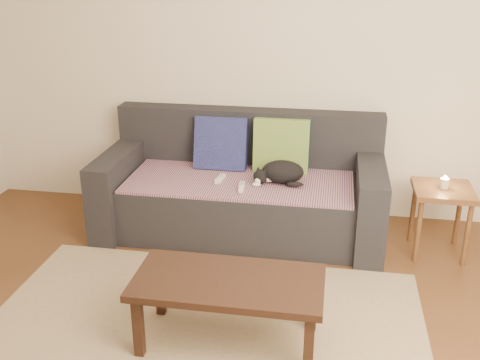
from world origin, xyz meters
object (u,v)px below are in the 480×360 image
object	(u,v)px
coffee_table	(228,287)
wii_remote_a	(220,179)
cat	(281,172)
side_table	(442,200)
wii_remote_b	(242,187)
sofa	(242,191)

from	to	relation	value
coffee_table	wii_remote_a	bearing A→B (deg)	103.51
wii_remote_a	cat	bearing A→B (deg)	-77.03
coffee_table	side_table	bearing A→B (deg)	44.77
side_table	coffee_table	xyz separation A→B (m)	(-1.27, -1.26, -0.06)
wii_remote_b	coffee_table	bearing A→B (deg)	-179.40
wii_remote_a	coffee_table	distance (m)	1.32
side_table	coffee_table	world-z (taller)	side_table
wii_remote_a	side_table	bearing A→B (deg)	-82.96
cat	wii_remote_b	distance (m)	0.32
sofa	side_table	size ratio (longest dim) A/B	4.21
wii_remote_a	sofa	bearing A→B (deg)	-39.09
wii_remote_b	side_table	world-z (taller)	side_table
wii_remote_b	side_table	bearing A→B (deg)	-90.90
cat	coffee_table	xyz separation A→B (m)	(-0.14, -1.32, -0.17)
sofa	side_table	distance (m)	1.45
side_table	cat	bearing A→B (deg)	176.94
wii_remote_a	wii_remote_b	bearing A→B (deg)	-118.47
wii_remote_b	side_table	xyz separation A→B (m)	(1.39, 0.11, -0.04)
coffee_table	sofa	bearing A→B (deg)	96.74
cat	wii_remote_a	world-z (taller)	cat
cat	coffee_table	distance (m)	1.33
wii_remote_b	wii_remote_a	bearing A→B (deg)	48.17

